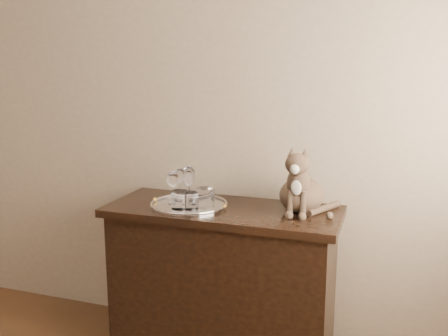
# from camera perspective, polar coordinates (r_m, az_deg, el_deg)

# --- Properties ---
(wall_back) EXTENTS (4.00, 0.10, 2.70)m
(wall_back) POSITION_cam_1_polar(r_m,az_deg,el_deg) (3.00, -9.14, 7.35)
(wall_back) COLOR tan
(wall_back) RESTS_ON ground
(sideboard) EXTENTS (1.20, 0.50, 0.85)m
(sideboard) POSITION_cam_1_polar(r_m,az_deg,el_deg) (2.72, -0.11, -13.19)
(sideboard) COLOR black
(sideboard) RESTS_ON ground
(tray) EXTENTS (0.40, 0.40, 0.01)m
(tray) POSITION_cam_1_polar(r_m,az_deg,el_deg) (2.60, -4.03, -4.28)
(tray) COLOR silver
(tray) RESTS_ON sideboard
(wine_glass_a) EXTENTS (0.07, 0.07, 0.17)m
(wine_glass_a) POSITION_cam_1_polar(r_m,az_deg,el_deg) (2.69, -5.02, -1.78)
(wine_glass_a) COLOR white
(wine_glass_a) RESTS_ON tray
(wine_glass_b) EXTENTS (0.07, 0.07, 0.18)m
(wine_glass_b) POSITION_cam_1_polar(r_m,az_deg,el_deg) (2.68, -4.03, -1.68)
(wine_glass_b) COLOR silver
(wine_glass_b) RESTS_ON tray
(wine_glass_c) EXTENTS (0.06, 0.06, 0.17)m
(wine_glass_c) POSITION_cam_1_polar(r_m,az_deg,el_deg) (2.61, -5.88, -2.23)
(wine_glass_c) COLOR white
(wine_glass_c) RESTS_ON tray
(wine_glass_d) EXTENTS (0.06, 0.06, 0.17)m
(wine_glass_d) POSITION_cam_1_polar(r_m,az_deg,el_deg) (2.62, -4.06, -2.14)
(wine_glass_d) COLOR white
(wine_glass_d) RESTS_ON tray
(tumbler_a) EXTENTS (0.08, 0.08, 0.09)m
(tumbler_a) POSITION_cam_1_polar(r_m,az_deg,el_deg) (2.51, -3.81, -3.74)
(tumbler_a) COLOR silver
(tumbler_a) RESTS_ON tray
(tumbler_b) EXTENTS (0.08, 0.08, 0.09)m
(tumbler_b) POSITION_cam_1_polar(r_m,az_deg,el_deg) (2.52, -5.11, -3.65)
(tumbler_b) COLOR white
(tumbler_b) RESTS_ON tray
(tumbler_c) EXTENTS (0.09, 0.09, 0.10)m
(tumbler_c) POSITION_cam_1_polar(r_m,az_deg,el_deg) (2.54, -2.12, -3.41)
(tumbler_c) COLOR white
(tumbler_c) RESTS_ON tray
(cat) EXTENTS (0.35, 0.33, 0.34)m
(cat) POSITION_cam_1_polar(r_m,az_deg,el_deg) (2.49, 8.93, -1.16)
(cat) COLOR #48372B
(cat) RESTS_ON sideboard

